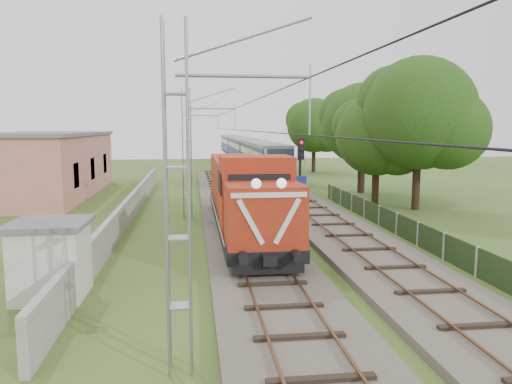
{
  "coord_description": "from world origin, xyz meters",
  "views": [
    {
      "loc": [
        -2.65,
        -19.17,
        5.7
      ],
      "look_at": [
        0.71,
        7.24,
        2.2
      ],
      "focal_mm": 35.0,
      "sensor_mm": 36.0,
      "label": 1
    }
  ],
  "objects": [
    {
      "name": "ground",
      "position": [
        0.0,
        0.0,
        0.0
      ],
      "size": [
        140.0,
        140.0,
        0.0
      ],
      "primitive_type": "plane",
      "color": "#36521E",
      "rests_on": "ground"
    },
    {
      "name": "track_main",
      "position": [
        0.0,
        7.0,
        0.18
      ],
      "size": [
        4.2,
        70.0,
        0.45
      ],
      "color": "#6B6054",
      "rests_on": "ground"
    },
    {
      "name": "track_side",
      "position": [
        5.0,
        20.0,
        0.18
      ],
      "size": [
        4.2,
        80.0,
        0.45
      ],
      "color": "#6B6054",
      "rests_on": "ground"
    },
    {
      "name": "catenary",
      "position": [
        -2.95,
        12.0,
        4.05
      ],
      "size": [
        3.31,
        70.0,
        8.0
      ],
      "color": "gray",
      "rests_on": "ground"
    },
    {
      "name": "boundary_wall",
      "position": [
        -6.5,
        12.0,
        0.75
      ],
      "size": [
        0.25,
        40.0,
        1.5
      ],
      "primitive_type": "cube",
      "color": "#9E9E99",
      "rests_on": "ground"
    },
    {
      "name": "station_building",
      "position": [
        -15.0,
        24.0,
        2.63
      ],
      "size": [
        8.4,
        20.4,
        5.22
      ],
      "color": "#DD7877",
      "rests_on": "ground"
    },
    {
      "name": "fence",
      "position": [
        8.0,
        3.0,
        0.6
      ],
      "size": [
        0.12,
        32.0,
        1.2
      ],
      "color": "black",
      "rests_on": "ground"
    },
    {
      "name": "locomotive",
      "position": [
        0.0,
        6.41,
        2.25
      ],
      "size": [
        3.01,
        17.19,
        4.37
      ],
      "color": "black",
      "rests_on": "ground"
    },
    {
      "name": "coach_rake",
      "position": [
        5.0,
        57.27,
        2.43
      ],
      "size": [
        2.91,
        64.85,
        3.36
      ],
      "color": "black",
      "rests_on": "ground"
    },
    {
      "name": "signal_post",
      "position": [
        3.1,
        7.03,
        3.51
      ],
      "size": [
        0.55,
        0.44,
        5.11
      ],
      "color": "black",
      "rests_on": "ground"
    },
    {
      "name": "relay_hut",
      "position": [
        -7.4,
        -2.23,
        1.31
      ],
      "size": [
        2.56,
        2.56,
        2.59
      ],
      "color": "silver",
      "rests_on": "ground"
    },
    {
      "name": "tree_a",
      "position": [
        10.68,
        15.66,
        5.06
      ],
      "size": [
        6.26,
        5.96,
        8.11
      ],
      "color": "#331D14",
      "rests_on": "ground"
    },
    {
      "name": "tree_b",
      "position": [
        12.69,
        13.2,
        6.49
      ],
      "size": [
        8.03,
        7.64,
        10.4
      ],
      "color": "#331D14",
      "rests_on": "ground"
    },
    {
      "name": "tree_c",
      "position": [
        11.89,
        22.22,
        5.88
      ],
      "size": [
        7.27,
        6.92,
        9.42
      ],
      "color": "#331D14",
      "rests_on": "ground"
    },
    {
      "name": "tree_d",
      "position": [
        12.61,
        42.35,
        5.77
      ],
      "size": [
        7.13,
        6.79,
        9.25
      ],
      "color": "#331D14",
      "rests_on": "ground"
    }
  ]
}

